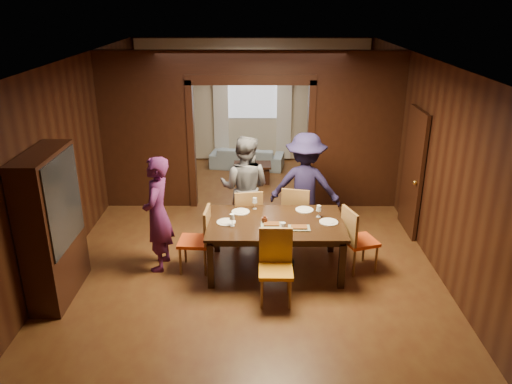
{
  "coord_description": "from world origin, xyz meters",
  "views": [
    {
      "loc": [
        0.13,
        -7.3,
        3.78
      ],
      "look_at": [
        0.1,
        -0.4,
        1.05
      ],
      "focal_mm": 35.0,
      "sensor_mm": 36.0,
      "label": 1
    }
  ],
  "objects_px": {
    "sofa": "(247,157)",
    "hutch": "(52,227)",
    "person_navy": "(305,186)",
    "chair_left": "(194,239)",
    "person_grey": "(245,188)",
    "coffee_table": "(252,173)",
    "chair_right": "(360,239)",
    "person_purple": "(158,214)",
    "chair_near": "(276,269)",
    "dining_table": "(275,245)",
    "chair_far_l": "(247,216)",
    "chair_far_r": "(297,213)"
  },
  "relations": [
    {
      "from": "sofa",
      "to": "hutch",
      "type": "bearing_deg",
      "value": 74.85
    },
    {
      "from": "person_navy",
      "to": "chair_left",
      "type": "relative_size",
      "value": 1.83
    },
    {
      "from": "person_grey",
      "to": "person_navy",
      "type": "height_order",
      "value": "person_navy"
    },
    {
      "from": "coffee_table",
      "to": "chair_right",
      "type": "bearing_deg",
      "value": -66.52
    },
    {
      "from": "person_purple",
      "to": "chair_right",
      "type": "bearing_deg",
      "value": 93.54
    },
    {
      "from": "person_navy",
      "to": "chair_near",
      "type": "distance_m",
      "value": 2.04
    },
    {
      "from": "person_grey",
      "to": "chair_right",
      "type": "distance_m",
      "value": 2.05
    },
    {
      "from": "chair_left",
      "to": "chair_right",
      "type": "distance_m",
      "value": 2.41
    },
    {
      "from": "coffee_table",
      "to": "chair_left",
      "type": "distance_m",
      "value": 3.82
    },
    {
      "from": "person_grey",
      "to": "dining_table",
      "type": "height_order",
      "value": "person_grey"
    },
    {
      "from": "person_grey",
      "to": "chair_far_l",
      "type": "height_order",
      "value": "person_grey"
    },
    {
      "from": "chair_left",
      "to": "chair_right",
      "type": "xyz_separation_m",
      "value": [
        2.41,
        0.02,
        0.0
      ]
    },
    {
      "from": "chair_far_r",
      "to": "person_grey",
      "type": "bearing_deg",
      "value": 3.7
    },
    {
      "from": "person_grey",
      "to": "chair_far_r",
      "type": "distance_m",
      "value": 0.94
    },
    {
      "from": "person_navy",
      "to": "person_purple",
      "type": "bearing_deg",
      "value": 35.64
    },
    {
      "from": "person_grey",
      "to": "person_navy",
      "type": "bearing_deg",
      "value": -165.73
    },
    {
      "from": "coffee_table",
      "to": "hutch",
      "type": "bearing_deg",
      "value": -120.07
    },
    {
      "from": "chair_near",
      "to": "chair_left",
      "type": "bearing_deg",
      "value": 144.72
    },
    {
      "from": "chair_far_l",
      "to": "hutch",
      "type": "distance_m",
      "value": 2.94
    },
    {
      "from": "person_grey",
      "to": "chair_near",
      "type": "xyz_separation_m",
      "value": [
        0.45,
        -1.91,
        -0.38
      ]
    },
    {
      "from": "sofa",
      "to": "hutch",
      "type": "height_order",
      "value": "hutch"
    },
    {
      "from": "person_purple",
      "to": "person_grey",
      "type": "bearing_deg",
      "value": 134.12
    },
    {
      "from": "dining_table",
      "to": "person_navy",
      "type": "bearing_deg",
      "value": 64.38
    },
    {
      "from": "dining_table",
      "to": "chair_near",
      "type": "xyz_separation_m",
      "value": [
        -0.02,
        -0.86,
        0.1
      ]
    },
    {
      "from": "person_purple",
      "to": "dining_table",
      "type": "distance_m",
      "value": 1.76
    },
    {
      "from": "chair_far_l",
      "to": "chair_near",
      "type": "distance_m",
      "value": 1.7
    },
    {
      "from": "person_navy",
      "to": "chair_far_l",
      "type": "distance_m",
      "value": 1.06
    },
    {
      "from": "hutch",
      "to": "chair_left",
      "type": "bearing_deg",
      "value": 20.81
    },
    {
      "from": "chair_far_l",
      "to": "chair_near",
      "type": "height_order",
      "value": "same"
    },
    {
      "from": "person_purple",
      "to": "chair_right",
      "type": "xyz_separation_m",
      "value": [
        2.93,
        -0.04,
        -0.37
      ]
    },
    {
      "from": "chair_right",
      "to": "hutch",
      "type": "height_order",
      "value": "hutch"
    },
    {
      "from": "dining_table",
      "to": "chair_far_r",
      "type": "bearing_deg",
      "value": 67.58
    },
    {
      "from": "chair_left",
      "to": "dining_table",
      "type": "bearing_deg",
      "value": 94.74
    },
    {
      "from": "chair_right",
      "to": "chair_far_l",
      "type": "xyz_separation_m",
      "value": [
        -1.66,
        0.8,
        0.0
      ]
    },
    {
      "from": "person_purple",
      "to": "person_grey",
      "type": "height_order",
      "value": "person_grey"
    },
    {
      "from": "person_navy",
      "to": "chair_left",
      "type": "bearing_deg",
      "value": 43.51
    },
    {
      "from": "chair_far_r",
      "to": "chair_right",
      "type": "bearing_deg",
      "value": 146.02
    },
    {
      "from": "sofa",
      "to": "chair_far_r",
      "type": "xyz_separation_m",
      "value": [
        0.89,
        -3.75,
        0.24
      ]
    },
    {
      "from": "person_grey",
      "to": "person_navy",
      "type": "relative_size",
      "value": 0.98
    },
    {
      "from": "person_navy",
      "to": "sofa",
      "type": "height_order",
      "value": "person_navy"
    },
    {
      "from": "coffee_table",
      "to": "chair_far_l",
      "type": "xyz_separation_m",
      "value": [
        -0.05,
        -2.91,
        0.28
      ]
    },
    {
      "from": "sofa",
      "to": "chair_near",
      "type": "height_order",
      "value": "chair_near"
    },
    {
      "from": "person_purple",
      "to": "coffee_table",
      "type": "bearing_deg",
      "value": 164.6
    },
    {
      "from": "dining_table",
      "to": "chair_far_r",
      "type": "relative_size",
      "value": 2.01
    },
    {
      "from": "chair_far_r",
      "to": "chair_near",
      "type": "relative_size",
      "value": 1.0
    },
    {
      "from": "person_grey",
      "to": "chair_right",
      "type": "bearing_deg",
      "value": 161.42
    },
    {
      "from": "dining_table",
      "to": "chair_right",
      "type": "height_order",
      "value": "chair_right"
    },
    {
      "from": "person_grey",
      "to": "chair_far_r",
      "type": "relative_size",
      "value": 1.79
    },
    {
      "from": "chair_far_r",
      "to": "hutch",
      "type": "bearing_deg",
      "value": 39.03
    },
    {
      "from": "person_purple",
      "to": "hutch",
      "type": "relative_size",
      "value": 0.86
    }
  ]
}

